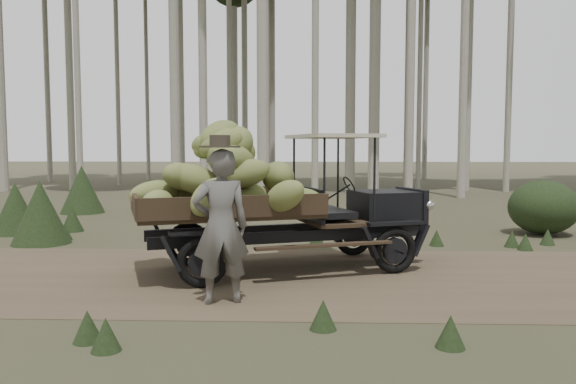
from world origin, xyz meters
The scene contains 5 objects.
ground centered at (0.00, 0.00, 0.00)m, with size 120.00×120.00×0.00m, color #473D2B.
dirt_track centered at (0.00, 0.00, 0.00)m, with size 70.00×4.00×0.01m, color brown.
banana_truck centered at (-1.25, 0.28, 1.29)m, with size 4.49×2.92×2.26m.
farmer centered at (-1.41, -1.30, 0.91)m, with size 0.74×0.60×1.93m.
undergrowth centered at (-0.08, -1.31, 0.55)m, with size 21.47×20.57×1.34m.
Camera 1 is at (-0.42, -7.61, 1.79)m, focal length 35.00 mm.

